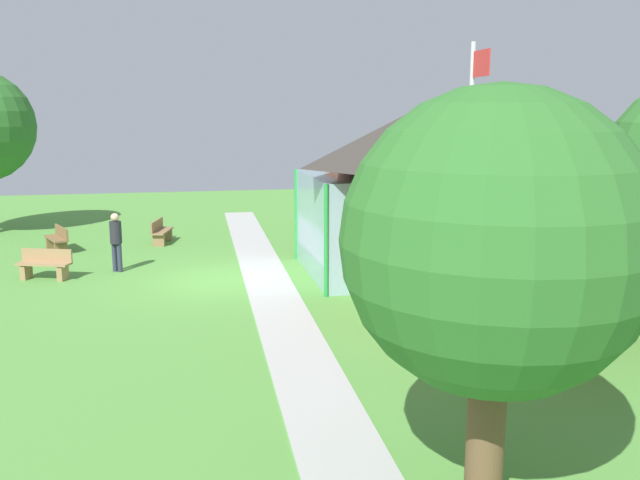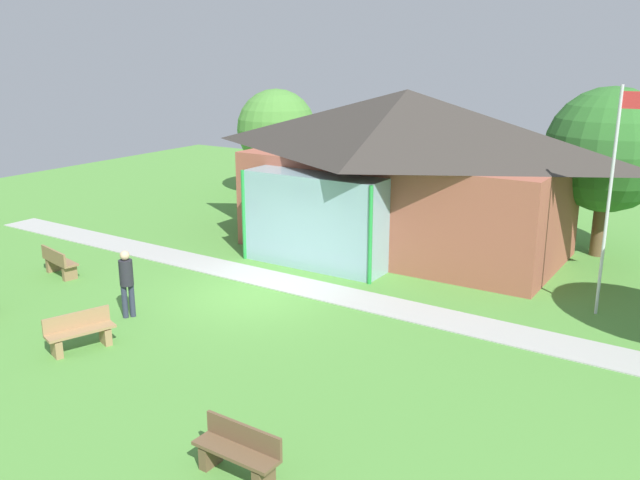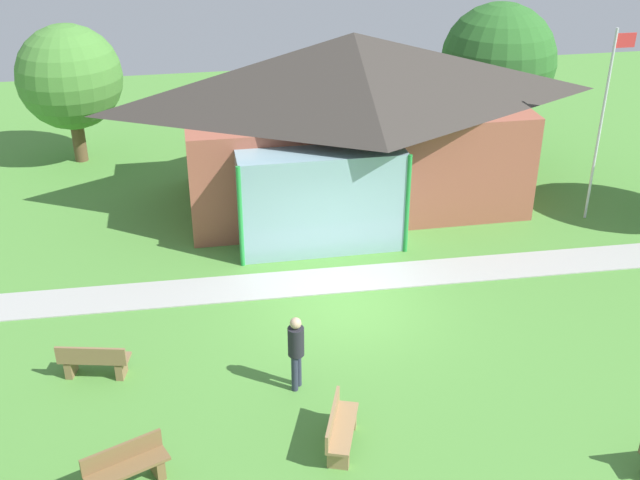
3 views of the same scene
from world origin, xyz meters
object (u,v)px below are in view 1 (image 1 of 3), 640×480
(bench_mid_left, at_px, (161,232))
(tree_behind_pavilion_left, at_px, (485,152))
(pavilion, at_px, (449,183))
(flagpole, at_px, (468,204))
(bench_front_center, at_px, (45,265))
(bench_front_left, at_px, (58,240))
(visitor_strolling_lawn, at_px, (116,238))
(tree_east_hedge, at_px, (495,244))

(bench_mid_left, xyz_separation_m, tree_behind_pavilion_left, (-1.40, 12.95, 2.61))
(pavilion, bearing_deg, tree_behind_pavilion_left, 149.73)
(flagpole, bearing_deg, bench_front_center, -137.92)
(bench_front_center, height_order, tree_behind_pavilion_left, tree_behind_pavilion_left)
(bench_front_left, height_order, visitor_strolling_lawn, visitor_strolling_lawn)
(bench_front_left, xyz_separation_m, bench_front_center, (3.94, 0.32, 0.00))
(flagpole, relative_size, bench_mid_left, 3.66)
(pavilion, height_order, tree_behind_pavilion_left, pavilion)
(bench_front_left, distance_m, tree_east_hedge, 18.53)
(bench_mid_left, relative_size, bench_front_center, 1.00)
(visitor_strolling_lawn, bearing_deg, pavilion, -165.97)
(pavilion, xyz_separation_m, bench_mid_left, (-7.28, -7.89, -2.34))
(pavilion, height_order, flagpole, flagpole)
(bench_front_center, xyz_separation_m, tree_behind_pavilion_left, (-6.14, 15.99, 2.61))
(pavilion, bearing_deg, bench_front_center, -103.05)
(tree_behind_pavilion_left, bearing_deg, bench_mid_left, -83.85)
(bench_front_left, xyz_separation_m, tree_behind_pavilion_left, (-2.19, 16.31, 2.61))
(bench_front_left, bearing_deg, visitor_strolling_lawn, -170.05)
(bench_front_center, bearing_deg, visitor_strolling_lawn, -144.76)
(flagpole, height_order, tree_east_hedge, flagpole)
(bench_front_left, relative_size, bench_front_center, 0.99)
(bench_front_left, distance_m, visitor_strolling_lawn, 4.12)
(pavilion, height_order, bench_mid_left, pavilion)
(visitor_strolling_lawn, height_order, tree_east_hedge, tree_east_hedge)
(pavilion, distance_m, flagpole, 7.28)
(tree_east_hedge, bearing_deg, tree_behind_pavilion_left, 155.29)
(pavilion, distance_m, tree_east_hedge, 10.81)
(pavilion, xyz_separation_m, bench_front_left, (-6.48, -11.25, -2.34))
(bench_front_left, bearing_deg, tree_east_hedge, -178.57)
(bench_front_center, xyz_separation_m, visitor_strolling_lawn, (-0.54, 1.91, 0.62))
(flagpole, bearing_deg, visitor_strolling_lawn, -146.52)
(bench_front_left, height_order, bench_front_center, same)
(pavilion, relative_size, tree_east_hedge, 2.24)
(visitor_strolling_lawn, distance_m, tree_east_hedge, 14.47)
(bench_front_center, bearing_deg, pavilion, -173.56)
(bench_front_center, bearing_deg, flagpole, 151.57)
(bench_mid_left, bearing_deg, visitor_strolling_lawn, -2.42)
(flagpole, bearing_deg, pavilion, 160.11)
(tree_east_hedge, bearing_deg, bench_mid_left, -166.24)
(pavilion, relative_size, tree_behind_pavilion_left, 2.31)
(tree_east_hedge, bearing_deg, bench_front_left, -155.36)
(visitor_strolling_lawn, xyz_separation_m, tree_east_hedge, (13.25, 5.41, 2.15))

